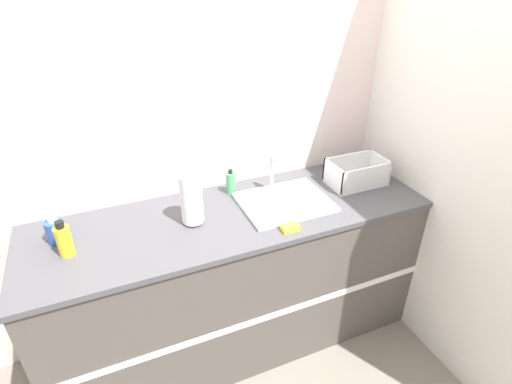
{
  "coord_description": "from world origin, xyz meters",
  "views": [
    {
      "loc": [
        -0.59,
        -1.36,
        2.09
      ],
      "look_at": [
        0.12,
        0.29,
        1.05
      ],
      "focal_mm": 28.0,
      "sensor_mm": 36.0,
      "label": 1
    }
  ],
  "objects_px": {
    "soap_dispenser": "(231,183)",
    "sink": "(284,201)",
    "bottle_blue": "(56,231)",
    "bottle_yellow": "(64,240)",
    "dish_rack": "(356,175)",
    "paper_towel_roll": "(192,199)"
  },
  "relations": [
    {
      "from": "sink",
      "to": "soap_dispenser",
      "type": "xyz_separation_m",
      "value": [
        -0.23,
        0.22,
        0.05
      ]
    },
    {
      "from": "bottle_blue",
      "to": "soap_dispenser",
      "type": "xyz_separation_m",
      "value": [
        0.91,
        0.11,
        0.0
      ]
    },
    {
      "from": "dish_rack",
      "to": "bottle_yellow",
      "type": "distance_m",
      "value": 1.6
    },
    {
      "from": "sink",
      "to": "paper_towel_roll",
      "type": "relative_size",
      "value": 1.77
    },
    {
      "from": "bottle_yellow",
      "to": "soap_dispenser",
      "type": "relative_size",
      "value": 1.2
    },
    {
      "from": "sink",
      "to": "dish_rack",
      "type": "bearing_deg",
      "value": 4.39
    },
    {
      "from": "paper_towel_roll",
      "to": "bottle_yellow",
      "type": "xyz_separation_m",
      "value": [
        -0.6,
        -0.03,
        -0.06
      ]
    },
    {
      "from": "bottle_blue",
      "to": "soap_dispenser",
      "type": "bearing_deg",
      "value": 6.93
    },
    {
      "from": "paper_towel_roll",
      "to": "bottle_yellow",
      "type": "relative_size",
      "value": 1.51
    },
    {
      "from": "bottle_yellow",
      "to": "sink",
      "type": "bearing_deg",
      "value": 0.56
    },
    {
      "from": "bottle_yellow",
      "to": "bottle_blue",
      "type": "height_order",
      "value": "bottle_yellow"
    },
    {
      "from": "paper_towel_roll",
      "to": "bottle_yellow",
      "type": "bearing_deg",
      "value": -177.52
    },
    {
      "from": "bottle_yellow",
      "to": "soap_dispenser",
      "type": "height_order",
      "value": "bottle_yellow"
    },
    {
      "from": "sink",
      "to": "bottle_yellow",
      "type": "relative_size",
      "value": 2.68
    },
    {
      "from": "paper_towel_roll",
      "to": "bottle_yellow",
      "type": "height_order",
      "value": "paper_towel_roll"
    },
    {
      "from": "dish_rack",
      "to": "bottle_blue",
      "type": "distance_m",
      "value": 1.64
    },
    {
      "from": "sink",
      "to": "bottle_blue",
      "type": "xyz_separation_m",
      "value": [
        -1.14,
        0.11,
        0.05
      ]
    },
    {
      "from": "bottle_yellow",
      "to": "soap_dispenser",
      "type": "bearing_deg",
      "value": 14.85
    },
    {
      "from": "bottle_blue",
      "to": "bottle_yellow",
      "type": "bearing_deg",
      "value": -72.0
    },
    {
      "from": "soap_dispenser",
      "to": "sink",
      "type": "bearing_deg",
      "value": -43.99
    },
    {
      "from": "sink",
      "to": "dish_rack",
      "type": "distance_m",
      "value": 0.5
    },
    {
      "from": "bottle_yellow",
      "to": "bottle_blue",
      "type": "xyz_separation_m",
      "value": [
        -0.04,
        0.12,
        -0.02
      ]
    }
  ]
}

